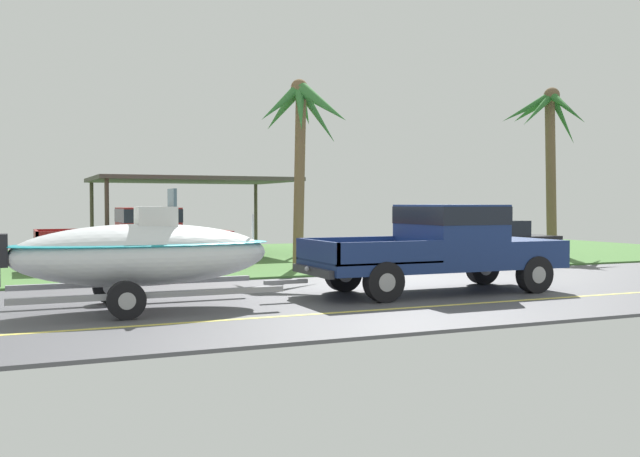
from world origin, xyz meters
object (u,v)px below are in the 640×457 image
carport_awning (191,181)px  palm_tree_near_right (303,124)px  palm_tree_near_left (548,130)px  boat_on_trailer (142,254)px  pickup_truck_towing (449,243)px  parked_pickup_background (147,235)px  parked_sedan_near (487,243)px

carport_awning → palm_tree_near_right: 7.43m
palm_tree_near_left → boat_on_trailer: bearing=-153.2°
boat_on_trailer → palm_tree_near_right: bearing=46.0°
pickup_truck_towing → parked_pickup_background: size_ratio=1.04×
palm_tree_near_right → parked_sedan_near: bearing=0.6°
boat_on_trailer → palm_tree_near_left: palm_tree_near_left is taller
parked_sedan_near → palm_tree_near_left: palm_tree_near_left is taller
pickup_truck_towing → palm_tree_near_right: palm_tree_near_right is taller
boat_on_trailer → parked_pickup_background: bearing=79.6°
parked_sedan_near → palm_tree_near_right: bearing=-179.4°
parked_pickup_background → parked_sedan_near: (10.38, -2.23, -0.34)m
palm_tree_near_left → palm_tree_near_right: size_ratio=1.16×
boat_on_trailer → pickup_truck_towing: bearing=0.0°
boat_on_trailer → parked_sedan_near: bearing=25.7°
carport_awning → parked_pickup_background: bearing=-116.8°
boat_on_trailer → palm_tree_near_left: 18.90m
pickup_truck_towing → boat_on_trailer: (-6.59, -0.00, -0.05)m
boat_on_trailer → carport_awning: size_ratio=0.83×
palm_tree_near_left → palm_tree_near_right: palm_tree_near_left is taller
parked_sedan_near → carport_awning: bearing=138.4°
pickup_truck_towing → parked_sedan_near: bearing=47.4°
palm_tree_near_right → carport_awning: bearing=102.2°
parked_pickup_background → palm_tree_near_left: bearing=1.6°
pickup_truck_towing → parked_pickup_background: (-5.13, 7.93, -0.05)m
pickup_truck_towing → palm_tree_near_right: (-1.16, 5.62, 3.11)m
pickup_truck_towing → palm_tree_near_right: 6.53m
boat_on_trailer → parked_pickup_background: size_ratio=1.04×
pickup_truck_towing → palm_tree_near_right: bearing=101.7°
palm_tree_near_left → parked_sedan_near: bearing=-150.6°
parked_pickup_background → palm_tree_near_left: 15.54m
parked_pickup_background → palm_tree_near_right: size_ratio=1.03×
parked_sedan_near → parked_pickup_background: bearing=167.9°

